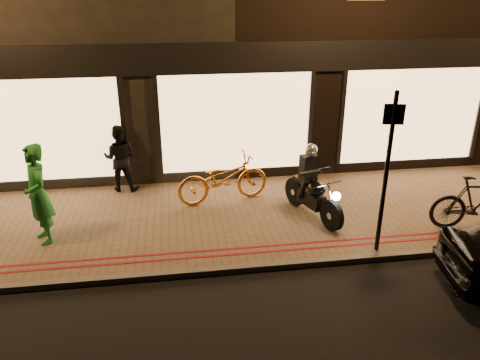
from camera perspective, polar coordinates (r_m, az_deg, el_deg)
name	(u,v)px	position (r m, az deg, el deg)	size (l,w,h in m)	color
ground	(266,271)	(8.49, 3.25, -11.05)	(90.00, 90.00, 0.00)	black
sidewalk	(248,217)	(10.15, 1.02, -4.51)	(50.00, 4.00, 0.12)	brown
kerb_stone	(266,267)	(8.50, 3.19, -10.53)	(50.00, 0.14, 0.12)	#59544C
red_kerb_lines	(261,249)	(8.88, 2.56, -8.43)	(50.00, 0.26, 0.01)	maroon
motorcycle	(312,189)	(9.93, 8.80, -1.15)	(0.83, 1.87, 1.59)	black
sign_post	(387,166)	(8.54, 17.51, 1.64)	(0.35, 0.11, 3.00)	black
bicycle_gold	(223,178)	(10.52, -2.10, 0.19)	(0.73, 2.10, 1.11)	orange
bicycle_dark	(478,203)	(10.47, 27.06, -2.50)	(0.54, 1.90, 1.14)	black
person_green	(38,195)	(9.50, -23.41, -1.63)	(0.71, 0.47, 1.95)	#217C2E
person_dark	(120,158)	(11.38, -14.41, 2.61)	(0.78, 0.61, 1.61)	black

